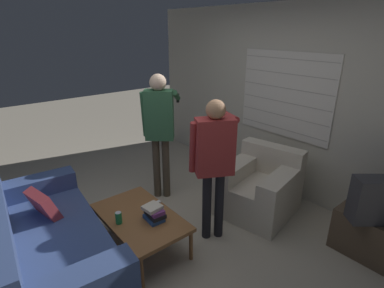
{
  "coord_description": "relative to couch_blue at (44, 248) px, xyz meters",
  "views": [
    {
      "loc": [
        2.38,
        -1.51,
        2.22
      ],
      "look_at": [
        -0.06,
        0.5,
        1.0
      ],
      "focal_mm": 28.0,
      "sensor_mm": 36.0,
      "label": 1
    }
  ],
  "objects": [
    {
      "name": "couch_blue",
      "position": [
        0.0,
        0.0,
        0.0
      ],
      "size": [
        2.04,
        1.09,
        0.89
      ],
      "rotation": [
        0.0,
        0.0,
        -0.08
      ],
      "color": "#384C7F",
      "rests_on": "ground_plane"
    },
    {
      "name": "book_stack",
      "position": [
        0.35,
        0.99,
        0.14
      ],
      "size": [
        0.23,
        0.2,
        0.16
      ],
      "color": "#284C89",
      "rests_on": "coffee_table"
    },
    {
      "name": "spare_remote",
      "position": [
        0.12,
        1.15,
        0.07
      ],
      "size": [
        0.05,
        0.13,
        0.02
      ],
      "rotation": [
        0.0,
        0.0,
        -0.06
      ],
      "color": "white",
      "rests_on": "coffee_table"
    },
    {
      "name": "coffee_table",
      "position": [
        0.2,
        0.9,
        0.03
      ],
      "size": [
        1.09,
        0.65,
        0.38
      ],
      "color": "brown",
      "rests_on": "ground_plane"
    },
    {
      "name": "person_left_standing",
      "position": [
        -0.55,
        1.69,
        0.75
      ],
      "size": [
        0.54,
        0.77,
        1.71
      ],
      "rotation": [
        0.0,
        0.0,
        0.86
      ],
      "color": "#4C4233",
      "rests_on": "ground_plane"
    },
    {
      "name": "wall_back",
      "position": [
        0.23,
        3.18,
        0.96
      ],
      "size": [
        5.2,
        0.08,
        2.55
      ],
      "color": "#BCB7A8",
      "rests_on": "ground_plane"
    },
    {
      "name": "soda_can",
      "position": [
        0.18,
        0.68,
        0.12
      ],
      "size": [
        0.07,
        0.07,
        0.13
      ],
      "color": "#238E47",
      "rests_on": "coffee_table"
    },
    {
      "name": "person_right_standing",
      "position": [
        0.55,
        1.62,
        0.68
      ],
      "size": [
        0.6,
        0.73,
        1.59
      ],
      "rotation": [
        0.0,
        0.0,
        1.07
      ],
      "color": "black",
      "rests_on": "ground_plane"
    },
    {
      "name": "ground_plane",
      "position": [
        0.23,
        1.15,
        -0.32
      ],
      "size": [
        16.0,
        16.0,
        0.0
      ],
      "primitive_type": "plane",
      "color": "#B2A893"
    },
    {
      "name": "armchair_beige",
      "position": [
        0.56,
        2.45,
        0.0
      ],
      "size": [
        0.99,
        1.03,
        0.81
      ],
      "rotation": [
        0.0,
        0.0,
        3.34
      ],
      "color": "beige",
      "rests_on": "ground_plane"
    }
  ]
}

